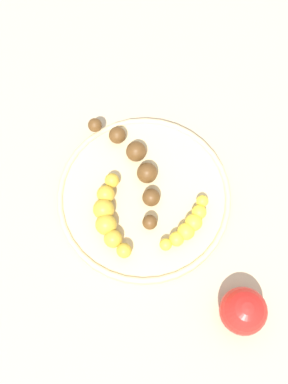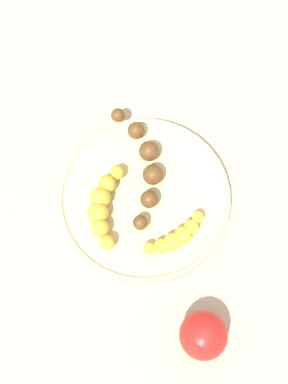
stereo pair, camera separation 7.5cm
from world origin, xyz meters
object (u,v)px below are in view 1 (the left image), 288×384
(fruit_bowl, at_px, (144,197))
(apple_red, at_px, (243,311))
(banana_spotted, at_px, (109,216))
(banana_overripe, at_px, (135,165))
(banana_yellow, at_px, (188,226))

(fruit_bowl, distance_m, apple_red, 0.24)
(banana_spotted, bearing_deg, banana_overripe, -125.80)
(fruit_bowl, bearing_deg, banana_spotted, 115.19)
(banana_spotted, bearing_deg, banana_yellow, 163.03)
(fruit_bowl, xyz_separation_m, banana_spotted, (-0.03, 0.06, 0.02))
(fruit_bowl, height_order, banana_spotted, banana_spotted)
(fruit_bowl, relative_size, banana_yellow, 3.14)
(banana_overripe, height_order, apple_red, apple_red)
(banana_yellow, bearing_deg, apple_red, -19.51)
(fruit_bowl, xyz_separation_m, banana_yellow, (-0.07, -0.06, 0.02))
(apple_red, bearing_deg, fruit_bowl, 27.99)
(banana_overripe, bearing_deg, fruit_bowl, -100.07)
(banana_spotted, height_order, apple_red, apple_red)
(banana_yellow, relative_size, banana_overripe, 0.44)
(fruit_bowl, bearing_deg, banana_overripe, 6.64)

